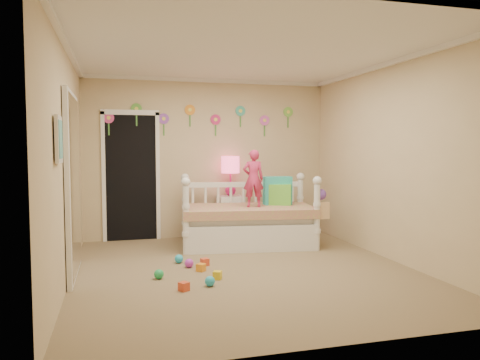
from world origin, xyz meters
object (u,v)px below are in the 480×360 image
object	(u,v)px
daybed	(248,210)
nightstand	(230,216)
child	(253,178)
table_lamp	(230,170)

from	to	relation	value
daybed	nightstand	bearing A→B (deg)	105.37
child	nightstand	xyz separation A→B (m)	(-0.15, 0.81, -0.68)
child	table_lamp	world-z (taller)	child
table_lamp	nightstand	bearing A→B (deg)	0.00
nightstand	table_lamp	distance (m)	0.77
daybed	table_lamp	distance (m)	0.92
daybed	child	distance (m)	0.50
child	nightstand	world-z (taller)	child
daybed	nightstand	world-z (taller)	daybed
child	table_lamp	size ratio (longest dim) A/B	1.31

